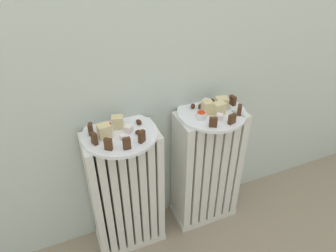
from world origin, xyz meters
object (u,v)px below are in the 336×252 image
Objects in this scene: jam_bowl_right at (201,115)px; plate_right at (212,113)px; jam_bowl_left at (106,127)px; radiator_left at (126,193)px; plate_left at (120,134)px; fork at (233,111)px; radiator_right at (206,169)px.

plate_right is at bearing 23.62° from jam_bowl_right.
plate_right is 0.40m from jam_bowl_left.
radiator_left is 12.00× the size of jam_bowl_left.
jam_bowl_left is at bearing 141.29° from plate_left.
plate_right is (0.36, 0.00, 0.00)m from plate_left.
fork is at bearing -4.10° from plate_left.
plate_right is (0.36, 0.00, 0.29)m from radiator_left.
plate_right is 0.08m from fork.
radiator_right is at bearing -4.40° from jam_bowl_left.
plate_right reaches higher than radiator_right.
plate_left is at bearing -38.71° from jam_bowl_left.
fork is at bearing -22.40° from plate_right.
jam_bowl_right is (-0.06, -0.03, 0.31)m from radiator_right.
plate_left is (-0.00, 0.00, 0.29)m from radiator_left.
radiator_left is at bearing -63.43° from plate_left.
jam_bowl_right is 0.41× the size of fork.
radiator_right is at bearing 157.60° from fork.
plate_left is 2.82× the size of fork.
plate_left is 1.00× the size of plate_right.
fork is (0.44, -0.03, 0.30)m from radiator_left.
jam_bowl_left is at bearing 175.60° from plate_right.
radiator_right is (0.36, 0.00, -0.00)m from radiator_left.
radiator_right is 0.29m from plate_right.
radiator_right is at bearing 0.00° from plate_right.
jam_bowl_left is 0.48m from fork.
plate_left reaches higher than radiator_left.
jam_bowl_left reaches higher than fork.
fork is (0.14, -0.01, -0.01)m from jam_bowl_right.
jam_bowl_left is at bearing 141.29° from radiator_left.
plate_left is at bearing 175.90° from fork.
jam_bowl_left reaches higher than radiator_right.
fork is (0.44, -0.03, 0.01)m from plate_left.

